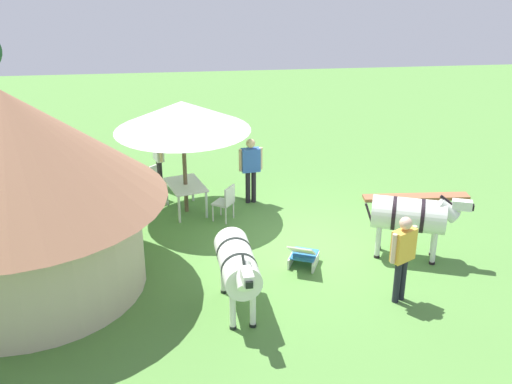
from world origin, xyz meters
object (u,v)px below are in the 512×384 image
at_px(standing_watcher, 403,252).
at_px(zebra_by_umbrella, 238,265).
at_px(guest_beside_umbrella, 158,155).
at_px(zebra_nearest_camera, 411,215).
at_px(shade_umbrella, 182,116).
at_px(striped_lounge_chair, 303,255).
at_px(thatched_hut, 15,184).
at_px(patio_chair_east_end, 226,201).
at_px(guest_behind_table, 251,165).
at_px(patio_dining_table, 186,188).
at_px(patio_chair_near_hut, 154,181).

xyz_separation_m(standing_watcher, zebra_by_umbrella, (-0.01, 3.09, -0.08)).
height_order(guest_beside_umbrella, zebra_nearest_camera, guest_beside_umbrella).
xyz_separation_m(guest_beside_umbrella, zebra_by_umbrella, (-6.19, -1.66, 0.05)).
distance_m(guest_beside_umbrella, zebra_nearest_camera, 7.11).
distance_m(shade_umbrella, standing_watcher, 6.21).
relative_size(striped_lounge_chair, zebra_by_umbrella, 0.41).
bearing_deg(striped_lounge_chair, zebra_nearest_camera, 27.46).
distance_m(thatched_hut, shade_umbrella, 4.47).
distance_m(guest_beside_umbrella, zebra_by_umbrella, 6.41).
distance_m(patio_chair_east_end, guest_beside_umbrella, 2.88).
bearing_deg(zebra_by_umbrella, zebra_nearest_camera, -160.94).
relative_size(zebra_nearest_camera, zebra_by_umbrella, 0.93).
relative_size(guest_beside_umbrella, guest_behind_table, 0.90).
distance_m(patio_chair_east_end, striped_lounge_chair, 2.82).
bearing_deg(zebra_by_umbrella, patio_dining_table, -82.67).
height_order(striped_lounge_chair, zebra_nearest_camera, zebra_nearest_camera).
bearing_deg(standing_watcher, patio_chair_near_hut, 101.90).
height_order(standing_watcher, zebra_nearest_camera, standing_watcher).
distance_m(patio_chair_east_end, zebra_by_umbrella, 3.91).
xyz_separation_m(thatched_hut, zebra_nearest_camera, (0.35, -7.87, -1.22)).
height_order(patio_chair_east_end, zebra_nearest_camera, zebra_nearest_camera).
distance_m(patio_dining_table, standing_watcher, 6.06).
xyz_separation_m(patio_dining_table, guest_behind_table, (0.38, -1.66, 0.40)).
xyz_separation_m(shade_umbrella, guest_beside_umbrella, (1.68, 0.71, -1.55)).
height_order(shade_umbrella, patio_chair_near_hut, shade_umbrella).
bearing_deg(thatched_hut, patio_dining_table, -44.14).
bearing_deg(guest_beside_umbrella, zebra_nearest_camera, 30.95).
bearing_deg(striped_lounge_chair, standing_watcher, -19.48).
bearing_deg(shade_umbrella, thatched_hut, 135.86).
distance_m(thatched_hut, patio_chair_east_end, 5.11).
bearing_deg(standing_watcher, shade_umbrella, 101.24).
bearing_deg(guest_beside_umbrella, guest_behind_table, 41.81).
xyz_separation_m(patio_dining_table, zebra_by_umbrella, (-4.51, -0.94, 0.34)).
relative_size(patio_dining_table, guest_beside_umbrella, 0.91).
distance_m(shade_umbrella, patio_chair_east_end, 2.28).
relative_size(guest_behind_table, standing_watcher, 0.98).
relative_size(patio_chair_east_end, guest_beside_umbrella, 0.58).
bearing_deg(guest_behind_table, thatched_hut, 28.26).
xyz_separation_m(patio_dining_table, striped_lounge_chair, (-3.02, -2.43, -0.39)).
relative_size(standing_watcher, zebra_nearest_camera, 0.84).
relative_size(patio_chair_near_hut, guest_behind_table, 0.52).
xyz_separation_m(patio_chair_near_hut, guest_beside_umbrella, (0.88, -0.11, 0.41)).
distance_m(patio_dining_table, guest_beside_umbrella, 1.85).
xyz_separation_m(patio_chair_east_end, zebra_by_umbrella, (-3.88, 0.02, 0.46)).
relative_size(thatched_hut, standing_watcher, 3.19).
xyz_separation_m(shade_umbrella, zebra_by_umbrella, (-4.51, -0.94, -1.50)).
bearing_deg(zebra_by_umbrella, guest_beside_umbrella, -79.49).
xyz_separation_m(guest_beside_umbrella, guest_behind_table, (-1.30, -2.38, 0.11)).
bearing_deg(patio_chair_east_end, shade_umbrella, 90.00).
bearing_deg(guest_beside_umbrella, standing_watcher, 18.08).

